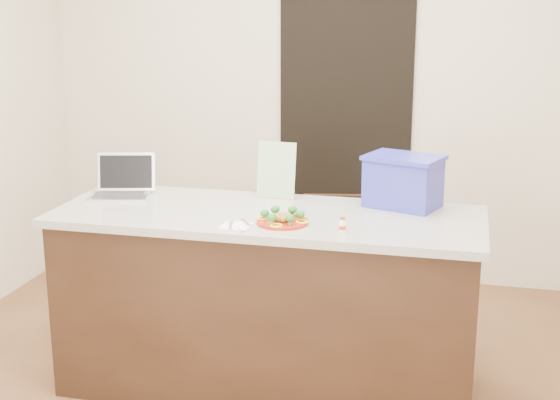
% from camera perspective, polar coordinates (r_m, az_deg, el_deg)
% --- Properties ---
extents(room_shell, '(4.00, 4.00, 4.00)m').
position_cam_1_polar(room_shell, '(3.37, -2.08, 9.47)').
color(room_shell, white).
rests_on(room_shell, ground).
extents(doorway, '(0.90, 0.02, 2.00)m').
position_cam_1_polar(doorway, '(5.36, 4.75, 4.70)').
color(doorway, black).
rests_on(doorway, ground).
extents(island, '(2.06, 0.76, 0.92)m').
position_cam_1_polar(island, '(3.89, -0.92, -7.43)').
color(island, black).
rests_on(island, ground).
extents(plate, '(0.24, 0.24, 0.02)m').
position_cam_1_polar(plate, '(3.56, 0.18, -1.59)').
color(plate, maroon).
rests_on(plate, island).
extents(meatballs, '(0.10, 0.10, 0.04)m').
position_cam_1_polar(meatballs, '(3.55, 0.21, -1.25)').
color(meatballs, olive).
rests_on(meatballs, plate).
extents(broccoli, '(0.20, 0.19, 0.04)m').
position_cam_1_polar(broccoli, '(3.55, 0.18, -1.01)').
color(broccoli, '#165218').
rests_on(broccoli, plate).
extents(pepper_rings, '(0.24, 0.24, 0.01)m').
position_cam_1_polar(pepper_rings, '(3.55, 0.18, -1.46)').
color(pepper_rings, yellow).
rests_on(pepper_rings, plate).
extents(napkin, '(0.14, 0.14, 0.01)m').
position_cam_1_polar(napkin, '(3.52, -3.23, -1.90)').
color(napkin, silver).
rests_on(napkin, island).
extents(fork, '(0.04, 0.14, 0.00)m').
position_cam_1_polar(fork, '(3.53, -3.51, -1.76)').
color(fork, '#B5B5BA').
rests_on(fork, napkin).
extents(knife, '(0.07, 0.18, 0.01)m').
position_cam_1_polar(knife, '(3.49, -2.84, -1.91)').
color(knife, white).
rests_on(knife, napkin).
extents(yogurt_bottle, '(0.03, 0.03, 0.07)m').
position_cam_1_polar(yogurt_bottle, '(3.44, 4.59, -1.91)').
color(yogurt_bottle, white).
rests_on(yogurt_bottle, island).
extents(laptop, '(0.34, 0.30, 0.21)m').
position_cam_1_polar(laptop, '(4.13, -11.45, 1.13)').
color(laptop, silver).
rests_on(laptop, island).
extents(leaflet, '(0.21, 0.06, 0.29)m').
position_cam_1_polar(leaflet, '(3.98, -0.27, 2.20)').
color(leaflet, silver).
rests_on(leaflet, island).
extents(blue_box, '(0.42, 0.36, 0.26)m').
position_cam_1_polar(blue_box, '(3.86, 9.00, 1.38)').
color(blue_box, '#2C30A0').
rests_on(blue_box, island).
extents(chair, '(0.43, 0.43, 0.83)m').
position_cam_1_polar(chair, '(4.47, 3.81, -4.34)').
color(chair, '#341C0F').
rests_on(chair, ground).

